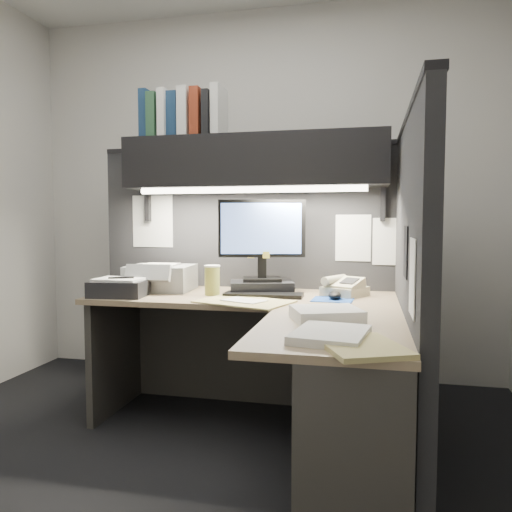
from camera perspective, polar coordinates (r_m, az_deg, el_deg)
name	(u,v)px	position (r m, az deg, el deg)	size (l,w,h in m)	color
floor	(194,464)	(2.58, -7.10, -22.57)	(3.50, 3.50, 0.00)	black
wall_back	(261,195)	(3.75, 0.55, 7.04)	(3.50, 0.04, 2.70)	silver
partition_back	(247,276)	(3.21, -1.08, -2.28)	(1.90, 0.06, 1.60)	black
partition_right	(410,298)	(2.38, 17.22, -4.66)	(0.06, 1.50, 1.60)	black
desk	(283,379)	(2.30, 3.10, -13.89)	(1.70, 1.53, 0.73)	#96795F
overhead_shelf	(255,162)	(3.01, -0.14, 10.66)	(1.55, 0.34, 0.30)	black
task_light_tube	(249,190)	(2.86, -0.77, 7.59)	(0.04, 0.04, 1.32)	white
monitor	(262,256)	(2.90, 0.68, -0.03)	(0.50, 0.30, 0.54)	black
keyboard	(264,295)	(2.79, 0.89, -4.46)	(0.44, 0.15, 0.02)	black
mousepad	(333,300)	(2.71, 8.77, -4.94)	(0.22, 0.20, 0.00)	#1B4296
mouse	(335,295)	(2.72, 8.99, -4.44)	(0.07, 0.11, 0.04)	black
telephone	(345,288)	(2.87, 10.11, -3.66)	(0.20, 0.21, 0.08)	beige
coffee_cup	(212,281)	(2.85, -5.03, -2.87)	(0.09, 0.09, 0.16)	#B7AA49
printer	(161,278)	(3.10, -10.81, -2.46)	(0.38, 0.32, 0.15)	gray
notebook_stack	(120,288)	(2.91, -15.29, -3.56)	(0.30, 0.25, 0.09)	black
open_folder	(244,302)	(2.60, -1.36, -5.24)	(0.47, 0.30, 0.01)	tan
paper_stack_a	(326,314)	(2.15, 8.05, -6.62)	(0.28, 0.23, 0.05)	white
paper_stack_b	(331,335)	(1.82, 8.52, -8.89)	(0.25, 0.31, 0.03)	white
manila_stack	(362,347)	(1.70, 12.00, -10.11)	(0.24, 0.31, 0.02)	tan
binder_row	(183,116)	(3.19, -8.35, 15.59)	(0.50, 0.25, 0.31)	#162F4E
pinned_papers	(300,239)	(2.75, 5.02, 1.97)	(1.76, 1.31, 0.51)	white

